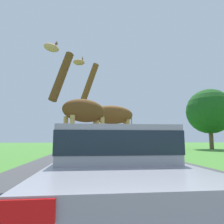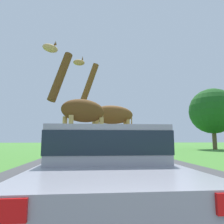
% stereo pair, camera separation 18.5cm
% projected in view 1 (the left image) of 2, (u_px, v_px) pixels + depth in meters
% --- Properties ---
extents(road, '(7.86, 120.00, 0.00)m').
position_uv_depth(road, '(96.00, 148.00, 28.69)').
color(road, '#424244').
rests_on(road, ground).
extents(giraffe_near_road, '(3.03, 0.96, 5.24)m').
position_uv_depth(giraffe_near_road, '(109.00, 114.00, 9.80)').
color(giraffe_near_road, tan).
rests_on(giraffe_near_road, ground).
extents(giraffe_companion, '(2.47, 1.74, 4.72)m').
position_uv_depth(giraffe_companion, '(81.00, 111.00, 7.64)').
color(giraffe_companion, tan).
rests_on(giraffe_companion, ground).
extents(car_lead_maroon, '(1.77, 4.36, 1.32)m').
position_uv_depth(car_lead_maroon, '(112.00, 165.00, 3.33)').
color(car_lead_maroon, gray).
rests_on(car_lead_maroon, ground).
extents(car_queue_right, '(1.84, 4.45, 1.33)m').
position_uv_depth(car_queue_right, '(124.00, 145.00, 15.38)').
color(car_queue_right, black).
rests_on(car_queue_right, ground).
extents(car_queue_left, '(1.85, 3.94, 1.37)m').
position_uv_depth(car_queue_left, '(89.00, 144.00, 20.42)').
color(car_queue_left, silver).
rests_on(car_queue_left, ground).
extents(car_far_ahead, '(1.98, 4.38, 1.39)m').
position_uv_depth(car_far_ahead, '(75.00, 143.00, 25.94)').
color(car_far_ahead, navy).
rests_on(car_far_ahead, ground).
extents(tree_left_edge, '(5.42, 5.42, 7.27)m').
position_uv_depth(tree_left_edge, '(209.00, 111.00, 24.20)').
color(tree_left_edge, brown).
rests_on(tree_left_edge, ground).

